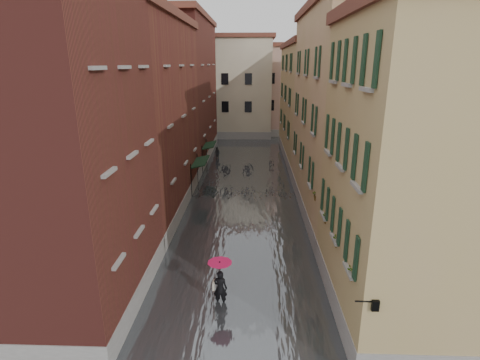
# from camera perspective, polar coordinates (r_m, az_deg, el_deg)

# --- Properties ---
(ground) EXTENTS (120.00, 120.00, 0.00)m
(ground) POSITION_cam_1_polar(r_m,az_deg,el_deg) (18.59, -0.30, -14.85)
(ground) COLOR #525255
(ground) RESTS_ON ground
(floodwater) EXTENTS (10.00, 60.00, 0.20)m
(floodwater) POSITION_cam_1_polar(r_m,az_deg,el_deg) (30.35, 0.68, -1.49)
(floodwater) COLOR #4F5357
(floodwater) RESTS_ON ground
(building_left_near) EXTENTS (6.00, 8.00, 13.00)m
(building_left_near) POSITION_cam_1_polar(r_m,az_deg,el_deg) (16.06, -26.52, 3.27)
(building_left_near) COLOR maroon
(building_left_near) RESTS_ON ground
(building_left_mid) EXTENTS (6.00, 14.00, 12.50)m
(building_left_mid) POSITION_cam_1_polar(r_m,az_deg,el_deg) (26.12, -15.22, 8.71)
(building_left_mid) COLOR #5C2E1D
(building_left_mid) RESTS_ON ground
(building_left_far) EXTENTS (6.00, 16.00, 14.00)m
(building_left_far) POSITION_cam_1_polar(r_m,az_deg,el_deg) (40.54, -9.11, 13.04)
(building_left_far) COLOR maroon
(building_left_far) RESTS_ON ground
(building_right_near) EXTENTS (6.00, 8.00, 11.50)m
(building_right_near) POSITION_cam_1_polar(r_m,az_deg,el_deg) (15.67, 25.84, 0.20)
(building_right_near) COLOR tan
(building_right_near) RESTS_ON ground
(building_right_mid) EXTENTS (6.00, 14.00, 13.00)m
(building_right_mid) POSITION_cam_1_polar(r_m,az_deg,el_deg) (25.74, 16.49, 9.05)
(building_right_mid) COLOR tan
(building_right_mid) RESTS_ON ground
(building_right_far) EXTENTS (6.00, 16.00, 11.50)m
(building_right_far) POSITION_cam_1_polar(r_m,az_deg,el_deg) (40.43, 11.25, 11.14)
(building_right_far) COLOR tan
(building_right_far) RESTS_ON ground
(building_end_cream) EXTENTS (12.00, 9.00, 13.00)m
(building_end_cream) POSITION_cam_1_polar(r_m,az_deg,el_deg) (53.94, -1.94, 13.73)
(building_end_cream) COLOR beige
(building_end_cream) RESTS_ON ground
(building_end_pink) EXTENTS (10.00, 9.00, 12.00)m
(building_end_pink) POSITION_cam_1_polar(r_m,az_deg,el_deg) (56.10, 7.67, 13.22)
(building_end_pink) COLOR tan
(building_end_pink) RESTS_ON ground
(awning_near) EXTENTS (1.09, 3.35, 2.80)m
(awning_near) POSITION_cam_1_polar(r_m,az_deg,el_deg) (29.52, -6.11, 2.68)
(awning_near) COLOR black
(awning_near) RESTS_ON ground
(awning_far) EXTENTS (1.09, 3.17, 2.80)m
(awning_far) POSITION_cam_1_polar(r_m,az_deg,el_deg) (35.53, -4.74, 5.22)
(awning_far) COLOR black
(awning_far) RESTS_ON ground
(wall_lantern) EXTENTS (0.71, 0.22, 0.35)m
(wall_lantern) POSITION_cam_1_polar(r_m,az_deg,el_deg) (12.47, 19.77, -17.40)
(wall_lantern) COLOR black
(wall_lantern) RESTS_ON ground
(window_planters) EXTENTS (0.59, 8.53, 0.84)m
(window_planters) POSITION_cam_1_polar(r_m,az_deg,el_deg) (16.54, 14.05, -5.95)
(window_planters) COLOR brown
(window_planters) RESTS_ON ground
(pedestrian_main) EXTENTS (1.03, 1.03, 2.06)m
(pedestrian_main) POSITION_cam_1_polar(r_m,az_deg,el_deg) (16.20, -3.07, -14.79)
(pedestrian_main) COLOR black
(pedestrian_main) RESTS_ON ground
(pedestrian_far) EXTENTS (0.83, 0.73, 1.45)m
(pedestrian_far) POSITION_cam_1_polar(r_m,az_deg,el_deg) (39.92, -3.47, 4.03)
(pedestrian_far) COLOR black
(pedestrian_far) RESTS_ON ground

